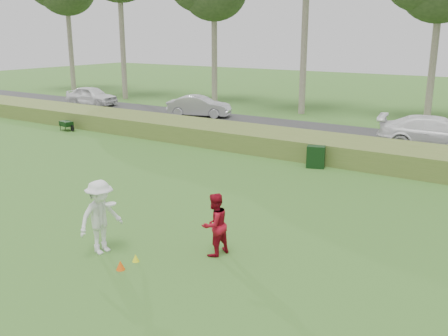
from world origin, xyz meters
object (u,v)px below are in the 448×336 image
Objects in this scene: player_red at (215,224)px; car_left at (92,96)px; cone_yellow at (136,258)px; car_right at (437,134)px; player_white at (101,217)px; car_mid at (199,106)px; utility_cabinet at (316,157)px; cone_orange at (120,265)px.

car_left is at bearing -113.78° from player_red.
cone_yellow is 0.04× the size of car_right.
player_white is 21.12m from car_mid.
car_left is (-22.89, 16.82, -0.04)m from player_red.
car_mid is at bearing 37.52° from player_white.
utility_cabinet is 13.88m from car_mid.
car_right is (2.38, 15.20, 0.04)m from player_red.
cone_orange is 0.52m from cone_yellow.
car_left reaches higher than cone_orange.
cone_orange is 11.25m from utility_cabinet.
player_white reaches higher than cone_orange.
player_white is 17.37m from car_right.
car_mid is at bearing -130.42° from player_red.
player_white is 1.18× the size of player_red.
player_white is 0.46× the size of car_mid.
player_red is 2.12m from cone_yellow.
car_left is (-21.49, 18.24, 0.68)m from cone_yellow.
car_right is (3.79, 16.62, 0.76)m from cone_yellow.
cone_orange is at bearing -135.91° from car_left.
player_white is at bearing 153.54° from car_right.
player_white is 27.39m from car_left.
cone_orange is at bearing 157.42° from car_right.
cone_yellow is 0.05× the size of car_mid.
player_white reaches higher than player_red.
car_mid is at bearing 121.09° from cone_orange.
cone_yellow is (0.00, 0.52, -0.02)m from cone_orange.
car_mid is at bearing 121.81° from cone_yellow.
player_white reaches higher than car_right.
car_left is at bearing 56.43° from player_white.
car_right is (3.79, 17.14, 0.74)m from cone_orange.
car_right reaches higher than utility_cabinet.
car_left is 25.33m from car_right.
cone_orange is at bearing -169.02° from car_mid.
car_left is at bearing 138.88° from cone_orange.
player_red reaches higher than car_mid.
car_right reaches higher than car_left.
cone_yellow is at bearing -32.26° from player_red.
player_red is 9.39m from utility_cabinet.
car_mid is (-11.57, 7.66, 0.29)m from utility_cabinet.
car_left is at bearing 139.68° from cone_yellow.
player_red is 28.41m from car_left.
utility_cabinet is (0.17, 11.24, 0.35)m from cone_orange.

